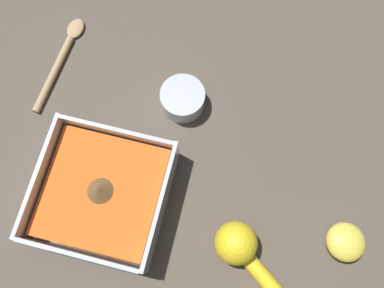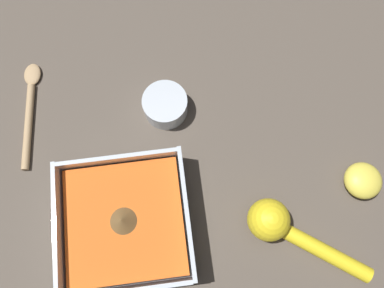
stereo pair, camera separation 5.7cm
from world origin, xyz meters
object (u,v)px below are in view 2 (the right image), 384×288
at_px(lemon_half, 363,181).
at_px(square_dish, 126,223).
at_px(wooden_spoon, 30,108).
at_px(spice_bowl, 165,106).
at_px(lemon_squeezer, 282,227).

bearing_deg(lemon_half, square_dish, 92.93).
height_order(lemon_half, wooden_spoon, lemon_half).
height_order(spice_bowl, lemon_squeezer, lemon_squeezer).
xyz_separation_m(lemon_squeezer, wooden_spoon, (0.24, 0.37, -0.02)).
distance_m(spice_bowl, wooden_spoon, 0.23).
bearing_deg(spice_bowl, lemon_squeezer, -145.33).
relative_size(square_dish, wooden_spoon, 0.99).
bearing_deg(lemon_squeezer, lemon_half, -123.48).
height_order(square_dish, spice_bowl, square_dish).
height_order(spice_bowl, lemon_half, spice_bowl).
xyz_separation_m(lemon_squeezer, lemon_half, (0.05, -0.14, -0.01)).
bearing_deg(wooden_spoon, lemon_squeezer, -118.71).
distance_m(square_dish, lemon_half, 0.36).
distance_m(spice_bowl, lemon_squeezer, 0.26).
distance_m(square_dish, wooden_spoon, 0.26).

